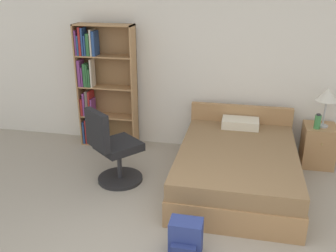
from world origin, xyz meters
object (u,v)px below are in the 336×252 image
object	(u,v)px
water_bottle	(318,122)
backpack_blue	(186,239)
bed	(237,165)
office_chair	(113,150)
bookshelf	(99,88)
table_lamp	(327,96)
nightstand	(318,145)

from	to	relation	value
water_bottle	backpack_blue	world-z (taller)	water_bottle
bed	backpack_blue	world-z (taller)	bed
office_chair	backpack_blue	xyz separation A→B (m)	(1.11, -1.15, -0.28)
bookshelf	table_lamp	xyz separation A→B (m)	(3.20, -0.08, 0.10)
table_lamp	backpack_blue	size ratio (longest dim) A/B	1.47
table_lamp	bookshelf	bearing A→B (deg)	178.59
table_lamp	office_chair	bearing A→B (deg)	-158.18
office_chair	bookshelf	bearing A→B (deg)	117.73
water_bottle	nightstand	bearing A→B (deg)	55.25
nightstand	water_bottle	size ratio (longest dim) A/B	2.80
bookshelf	backpack_blue	size ratio (longest dim) A/B	5.08
nightstand	backpack_blue	bearing A→B (deg)	-123.92
office_chair	nightstand	bearing A→B (deg)	22.24
bookshelf	water_bottle	distance (m)	3.12
bookshelf	office_chair	world-z (taller)	bookshelf
bookshelf	nightstand	world-z (taller)	bookshelf
bookshelf	table_lamp	size ratio (longest dim) A/B	3.46
table_lamp	backpack_blue	distance (m)	2.78
water_bottle	table_lamp	bearing A→B (deg)	45.97
table_lamp	nightstand	bearing A→B (deg)	126.87
bed	water_bottle	xyz separation A→B (m)	(1.00, 0.68, 0.41)
nightstand	backpack_blue	xyz separation A→B (m)	(-1.48, -2.21, -0.12)
water_bottle	backpack_blue	bearing A→B (deg)	-123.88
nightstand	table_lamp	distance (m)	0.72
bed	office_chair	xyz separation A→B (m)	(-1.52, -0.27, 0.19)
nightstand	water_bottle	xyz separation A→B (m)	(-0.07, -0.11, 0.38)
bed	table_lamp	bearing A→B (deg)	35.32
nightstand	backpack_blue	distance (m)	2.66
bookshelf	backpack_blue	xyz separation A→B (m)	(1.70, -2.27, -0.74)
nightstand	backpack_blue	size ratio (longest dim) A/B	1.59
bookshelf	nightstand	xyz separation A→B (m)	(3.18, -0.06, -0.62)
bed	nightstand	bearing A→B (deg)	36.23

